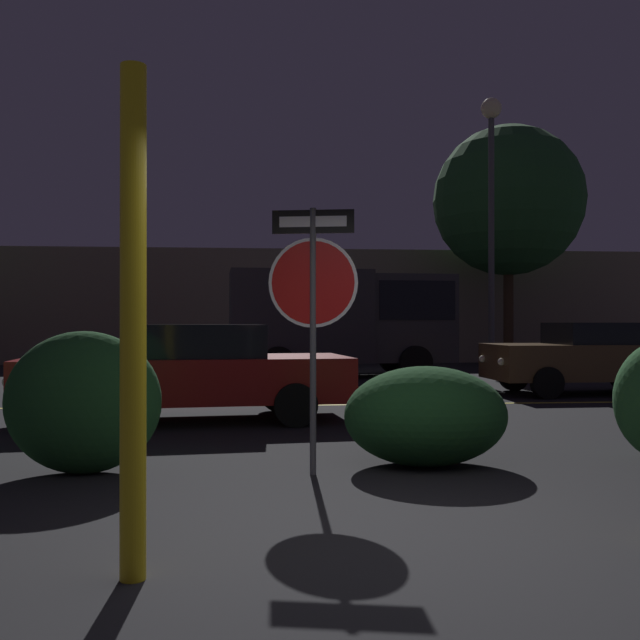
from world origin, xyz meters
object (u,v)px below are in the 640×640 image
object	(u,v)px
passing_car_2	(190,372)
delivery_truck	(346,316)
street_lamp	(491,179)
hedge_bush_1	(83,402)
passing_car_3	(589,358)
yellow_pole_left	(133,322)
hedge_bush_2	(426,416)
stop_sign	(313,287)
tree_0	(508,201)

from	to	relation	value
passing_car_2	delivery_truck	bearing A→B (deg)	-27.86
delivery_truck	street_lamp	distance (m)	5.37
hedge_bush_1	passing_car_3	size ratio (longest dim) A/B	0.36
yellow_pole_left	hedge_bush_2	world-z (taller)	yellow_pole_left
stop_sign	passing_car_3	xyz separation A→B (m)	(6.06, 7.00, -1.03)
stop_sign	hedge_bush_2	bearing A→B (deg)	25.92
yellow_pole_left	passing_car_2	world-z (taller)	yellow_pole_left
stop_sign	street_lamp	world-z (taller)	street_lamp
passing_car_3	tree_0	bearing A→B (deg)	-11.85
hedge_bush_2	tree_0	size ratio (longest dim) A/B	0.21
street_lamp	tree_0	size ratio (longest dim) A/B	0.95
passing_car_3	delivery_truck	xyz separation A→B (m)	(-4.24, 4.97, 0.86)
hedge_bush_1	passing_car_2	distance (m)	3.60
hedge_bush_1	passing_car_2	size ratio (longest dim) A/B	0.30
delivery_truck	tree_0	size ratio (longest dim) A/B	0.75
street_lamp	yellow_pole_left	bearing A→B (deg)	-115.49
street_lamp	passing_car_3	bearing A→B (deg)	-86.26
stop_sign	yellow_pole_left	xyz separation A→B (m)	(-1.20, -2.62, -0.33)
passing_car_2	hedge_bush_2	bearing A→B (deg)	-148.77
hedge_bush_2	street_lamp	xyz separation A→B (m)	(4.59, 11.65, 4.76)
passing_car_2	tree_0	xyz separation A→B (m)	(9.14, 12.21, 4.68)
passing_car_2	passing_car_3	world-z (taller)	passing_car_3
yellow_pole_left	hedge_bush_2	bearing A→B (deg)	51.14
yellow_pole_left	delivery_truck	distance (m)	14.90
delivery_truck	street_lamp	bearing A→B (deg)	86.40
hedge_bush_2	passing_car_2	size ratio (longest dim) A/B	0.34
stop_sign	passing_car_3	world-z (taller)	stop_sign
passing_car_3	street_lamp	distance (m)	6.71
tree_0	passing_car_3	bearing A→B (deg)	-100.14
stop_sign	delivery_truck	size ratio (longest dim) A/B	0.42
hedge_bush_1	stop_sign	bearing A→B (deg)	-5.89
passing_car_3	street_lamp	size ratio (longest dim) A/B	0.55
hedge_bush_2	street_lamp	distance (m)	13.40
delivery_truck	stop_sign	bearing A→B (deg)	-11.86
stop_sign	hedge_bush_2	world-z (taller)	stop_sign
passing_car_2	street_lamp	distance (m)	11.83
yellow_pole_left	hedge_bush_1	bearing A→B (deg)	108.31
passing_car_3	tree_0	distance (m)	10.23
passing_car_2	street_lamp	xyz separation A→B (m)	(7.22, 8.19, 4.55)
stop_sign	tree_0	xyz separation A→B (m)	(7.66, 15.97, 3.64)
tree_0	passing_car_2	bearing A→B (deg)	-126.83
tree_0	yellow_pole_left	bearing A→B (deg)	-115.51
yellow_pole_left	hedge_bush_2	distance (m)	3.86
hedge_bush_1	delivery_truck	distance (m)	12.43
hedge_bush_1	tree_0	bearing A→B (deg)	58.08
delivery_truck	hedge_bush_2	bearing A→B (deg)	-6.53
hedge_bush_1	hedge_bush_2	size ratio (longest dim) A/B	0.89
stop_sign	hedge_bush_1	distance (m)	2.41
passing_car_2	tree_0	bearing A→B (deg)	-42.79
stop_sign	yellow_pole_left	distance (m)	2.90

